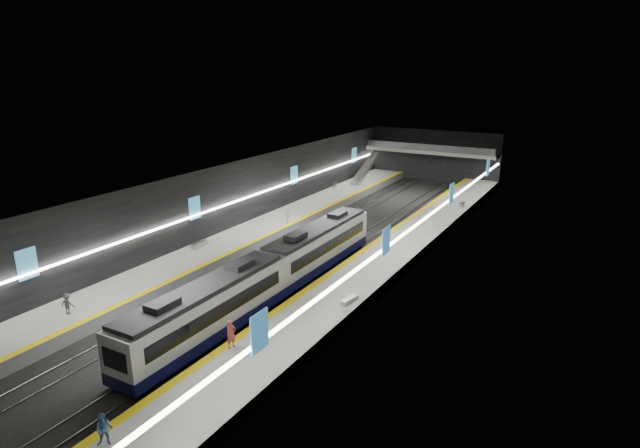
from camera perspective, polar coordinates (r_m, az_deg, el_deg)
The scene contains 26 objects.
ground at distance 54.71m, azimuth 0.52°, elevation -2.27°, with size 70.00×70.00×0.00m, color black.
ceiling at distance 52.62m, azimuth 0.55°, elevation 5.99°, with size 20.00×70.00×0.04m, color beige.
wall_left at distance 58.86m, azimuth -8.02°, elevation 3.01°, with size 0.04×70.00×8.00m, color black.
wall_right at distance 49.65m, azimuth 10.68°, elevation 0.26°, with size 0.04×70.00×8.00m, color black.
wall_back at distance 85.18m, azimuth 12.10°, elevation 7.11°, with size 20.00×0.04×8.00m, color black.
platform_left at distance 58.37m, azimuth -5.93°, elevation -0.60°, with size 5.00×70.00×1.00m, color slate.
tile_surface_left at distance 58.22m, azimuth -5.94°, elevation -0.12°, with size 5.00×70.00×0.02m, color #ABABA6.
tactile_strip_left at distance 57.01m, azimuth -4.14°, elevation -0.43°, with size 0.60×70.00×0.02m, color yellow.
platform_right at distance 51.55m, azimuth 7.85°, elevation -3.07°, with size 5.00×70.00×1.00m, color slate.
tile_surface_right at distance 51.37m, azimuth 7.87°, elevation -2.54°, with size 5.00×70.00×0.02m, color #ABABA6.
tactile_strip_right at distance 52.16m, azimuth 5.63°, elevation -2.14°, with size 0.60×70.00×0.02m, color yellow.
rails at distance 54.69m, azimuth 0.52°, elevation -2.21°, with size 6.52×70.00×0.12m.
train at distance 42.12m, azimuth -5.30°, elevation -5.17°, with size 2.69×30.04×3.60m.
ad_posters at distance 54.25m, azimuth 1.05°, elevation 2.53°, with size 19.94×53.50×2.20m.
cove_light_left at distance 58.79m, azimuth -7.86°, elevation 2.80°, with size 0.25×68.60×0.12m, color white.
cove_light_right at distance 49.77m, azimuth 10.46°, elevation 0.07°, with size 0.25×68.60×0.12m, color white.
mezzanine_bridge at distance 83.06m, azimuth 11.71°, elevation 7.61°, with size 20.00×3.00×1.50m.
escalator at distance 79.72m, azimuth 4.89°, elevation 5.96°, with size 1.20×8.00×0.60m, color #99999E.
bench_left_near at distance 52.41m, azimuth -12.75°, elevation -2.14°, with size 0.54×1.96×0.48m, color #99999E.
bench_left_far at distance 75.71m, azimuth 1.59°, elevation 4.13°, with size 0.50×1.79×0.44m, color #99999E.
bench_right_near at distance 39.66m, azimuth 3.16°, elevation -8.14°, with size 0.46×1.67×0.41m, color #99999E.
bench_right_far at distance 67.82m, azimuth 14.92°, elevation 2.03°, with size 0.48×1.74×0.42m, color #99999E.
passenger_right_a at distance 34.02m, azimuth -9.46°, elevation -11.53°, with size 0.66×0.44×1.82m, color #A9463F.
passenger_right_b at distance 28.06m, azimuth -22.03°, elevation -19.68°, with size 0.79×0.62×1.63m, color #4D76A8.
passenger_left_a at distance 58.42m, azimuth -3.51°, elevation 0.87°, with size 1.00×0.42×1.71m, color silver.
passenger_left_b at distance 41.66m, azimuth -25.33°, elevation -7.71°, with size 1.01×0.58×1.56m, color #414048.
Camera 1 is at (24.99, -45.22, 17.99)m, focal length 30.00 mm.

